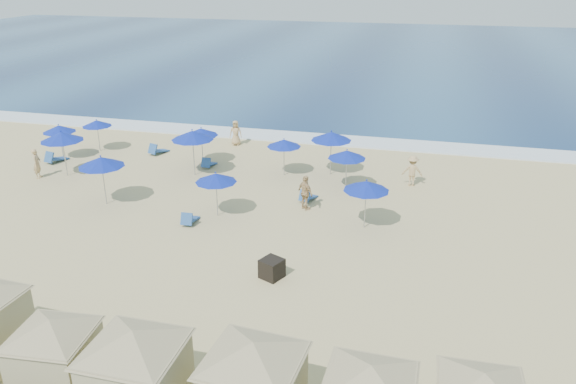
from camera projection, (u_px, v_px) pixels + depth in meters
The scene contains 28 objects.
ground at pixel (207, 238), 24.15m from camera, with size 160.00×160.00×0.00m, color tan.
ocean at pixel (364, 53), 73.49m from camera, with size 160.00×80.00×0.06m, color navy.
surf_line at pixel (293, 137), 38.05m from camera, with size 160.00×2.50×0.08m, color white.
trash_bin at pixel (272, 268), 21.02m from camera, with size 0.75×0.75×0.75m, color black.
cabana_1 at pixel (54, 347), 14.96m from camera, with size 4.14×4.14×2.61m.
cabana_2 at pixel (136, 363), 14.05m from camera, with size 4.71×4.71×2.96m.
cabana_3 at pixel (254, 375), 13.66m from camera, with size 4.66×4.66×2.93m.
umbrella_0 at pixel (59, 129), 33.21m from camera, with size 1.91×1.91×2.18m.
umbrella_1 at pixel (62, 136), 30.42m from camera, with size 2.29×2.29×2.61m.
umbrella_2 at pixel (97, 123), 34.73m from camera, with size 1.81×1.81×2.06m.
umbrella_3 at pixel (101, 162), 26.81m from camera, with size 2.21×2.21×2.51m.
umbrella_4 at pixel (201, 132), 32.40m from camera, with size 1.97×1.97×2.24m.
umbrella_5 at pixel (192, 135), 30.51m from camera, with size 2.33×2.33×2.65m.
umbrella_6 at pixel (216, 178), 25.60m from camera, with size 1.92×1.92×2.19m.
umbrella_7 at pixel (284, 143), 30.66m from camera, with size 1.89×1.89×2.15m.
umbrella_8 at pixel (331, 136), 30.64m from camera, with size 2.25×2.25×2.56m.
umbrella_9 at pixel (347, 154), 28.59m from camera, with size 1.96×1.96×2.24m.
umbrella_10 at pixel (366, 186), 24.38m from camera, with size 2.03×2.03×2.31m.
beach_chair_0 at pixel (54, 158), 33.23m from camera, with size 0.92×1.49×0.76m.
beach_chair_1 at pixel (157, 150), 34.70m from camera, with size 1.00×1.46×0.74m.
beach_chair_2 at pixel (208, 163), 32.48m from camera, with size 0.59×1.23×0.66m.
beach_chair_3 at pixel (189, 219), 25.42m from camera, with size 0.59×1.22×0.65m.
beach_chair_4 at pixel (307, 196), 27.87m from camera, with size 0.82×1.30×0.66m.
beach_chair_5 at pixel (368, 192), 28.51m from camera, with size 0.75×1.22×0.63m.
beachgoer_0 at pixel (37, 163), 30.68m from camera, with size 0.60×0.40×1.65m, color tan.
beachgoer_1 at pixel (305, 193), 26.67m from camera, with size 1.01×0.42×1.72m, color tan.
beachgoer_2 at pixel (412, 171), 29.59m from camera, with size 1.07×0.62×1.66m, color tan.
beachgoer_3 at pixel (236, 133), 36.23m from camera, with size 0.79×0.52×1.62m, color tan.
Camera 1 is at (8.67, -20.09, 10.99)m, focal length 35.00 mm.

